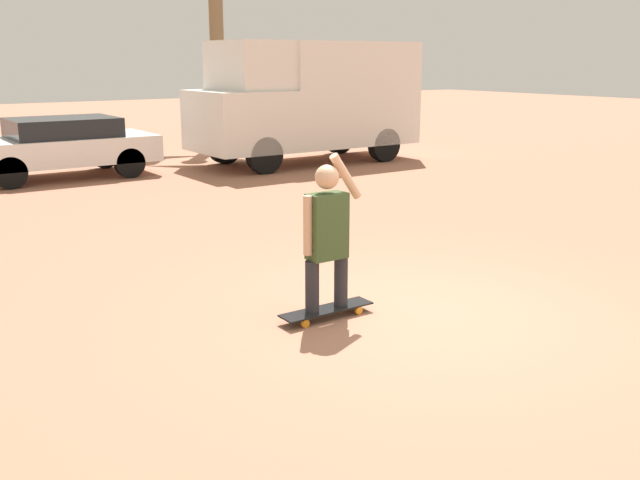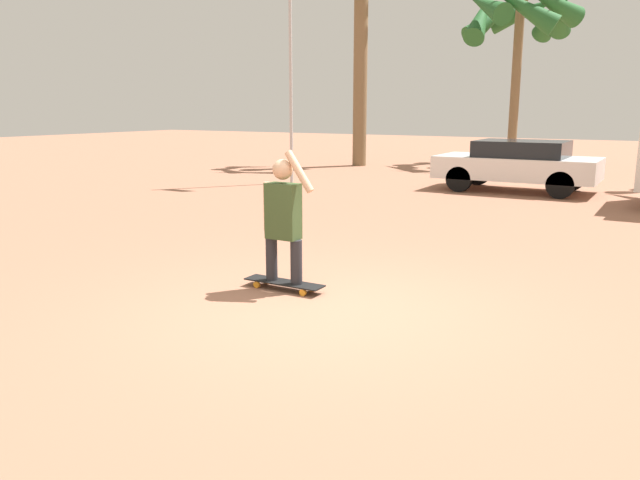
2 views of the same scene
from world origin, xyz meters
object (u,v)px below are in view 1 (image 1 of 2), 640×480
(skateboard, at_px, (327,310))
(person_skateboarder, at_px, (327,229))
(parked_car_white, at_px, (61,145))
(camper_van, at_px, (309,97))

(skateboard, distance_m, person_skateboarder, 0.84)
(person_skateboarder, height_order, parked_car_white, person_skateboarder)
(skateboard, xyz_separation_m, camper_van, (6.16, 9.49, 1.55))
(person_skateboarder, bearing_deg, camper_van, 57.01)
(skateboard, distance_m, camper_van, 11.42)
(skateboard, bearing_deg, person_skateboarder, -180.00)
(skateboard, bearing_deg, parked_car_white, 88.45)
(camper_van, bearing_deg, person_skateboarder, -122.99)
(camper_van, height_order, parked_car_white, camper_van)
(camper_van, xyz_separation_m, parked_car_white, (-5.87, 1.08, -0.91))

